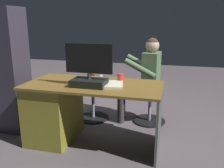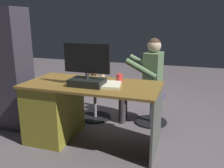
# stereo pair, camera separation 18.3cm
# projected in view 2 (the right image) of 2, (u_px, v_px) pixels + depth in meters

# --- Properties ---
(ground_plane) EXTENTS (10.00, 10.00, 0.00)m
(ground_plane) POSITION_uv_depth(u_px,v_px,m) (105.00, 128.00, 3.27)
(ground_plane) COLOR #5C5358
(desk) EXTENTS (1.53, 0.74, 0.72)m
(desk) POSITION_uv_depth(u_px,v_px,m) (62.00, 108.00, 2.91)
(desk) COLOR brown
(desk) RESTS_ON ground_plane
(monitor) EXTENTS (0.52, 0.24, 0.46)m
(monitor) POSITION_uv_depth(u_px,v_px,m) (87.00, 73.00, 2.58)
(monitor) COLOR black
(monitor) RESTS_ON desk
(keyboard) EXTENTS (0.42, 0.14, 0.02)m
(keyboard) POSITION_uv_depth(u_px,v_px,m) (100.00, 82.00, 2.74)
(keyboard) COLOR black
(keyboard) RESTS_ON desk
(computer_mouse) EXTENTS (0.06, 0.10, 0.04)m
(computer_mouse) POSITION_uv_depth(u_px,v_px,m) (76.00, 79.00, 2.82)
(computer_mouse) COLOR #2F2132
(computer_mouse) RESTS_ON desk
(cup) EXTENTS (0.07, 0.07, 0.10)m
(cup) POSITION_uv_depth(u_px,v_px,m) (119.00, 78.00, 2.75)
(cup) COLOR red
(cup) RESTS_ON desk
(tv_remote) EXTENTS (0.08, 0.16, 0.02)m
(tv_remote) POSITION_uv_depth(u_px,v_px,m) (72.00, 83.00, 2.69)
(tv_remote) COLOR black
(tv_remote) RESTS_ON desk
(notebook_binder) EXTENTS (0.27, 0.34, 0.02)m
(notebook_binder) POSITION_uv_depth(u_px,v_px,m) (110.00, 85.00, 2.62)
(notebook_binder) COLOR beige
(notebook_binder) RESTS_ON desk
(office_chair_teddy) EXTENTS (0.45, 0.45, 0.46)m
(office_chair_teddy) POSITION_uv_depth(u_px,v_px,m) (95.00, 101.00, 3.52)
(office_chair_teddy) COLOR black
(office_chair_teddy) RESTS_ON ground_plane
(teddy_bear) EXTENTS (0.25, 0.25, 0.36)m
(teddy_bear) POSITION_uv_depth(u_px,v_px,m) (95.00, 77.00, 3.44)
(teddy_bear) COLOR tan
(teddy_bear) RESTS_ON office_chair_teddy
(visitor_chair) EXTENTS (0.45, 0.45, 0.46)m
(visitor_chair) POSITION_uv_depth(u_px,v_px,m) (152.00, 104.00, 3.36)
(visitor_chair) COLOR black
(visitor_chair) RESTS_ON ground_plane
(person) EXTENTS (0.58, 0.52, 1.19)m
(person) POSITION_uv_depth(u_px,v_px,m) (146.00, 75.00, 3.27)
(person) COLOR #526E4A
(person) RESTS_ON ground_plane
(equipment_rack) EXTENTS (0.44, 0.36, 1.57)m
(equipment_rack) POSITION_uv_depth(u_px,v_px,m) (11.00, 70.00, 3.13)
(equipment_rack) COLOR #2F2B36
(equipment_rack) RESTS_ON ground_plane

